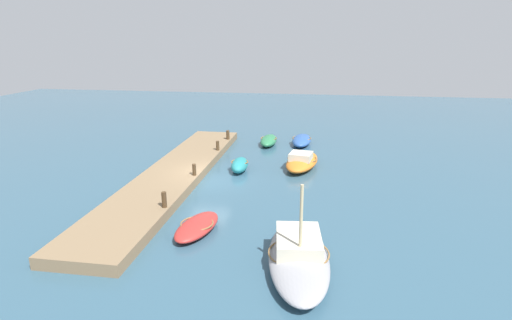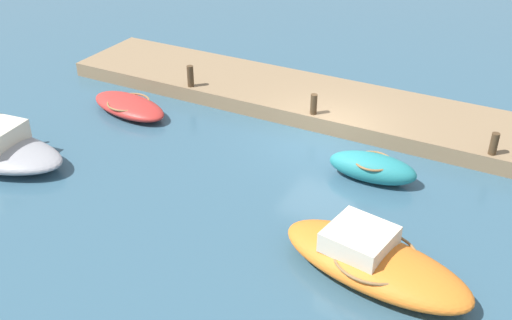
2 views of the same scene
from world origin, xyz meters
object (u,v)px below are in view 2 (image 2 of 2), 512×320
(dinghy_teal, at_px, (372,167))
(mooring_post_mid_east, at_px, (314,104))
(motorboat_orange, at_px, (373,260))
(rowboat_red, at_px, (129,106))
(mooring_post_east, at_px, (190,76))
(mooring_post_mid_west, at_px, (494,144))

(dinghy_teal, height_order, mooring_post_mid_east, mooring_post_mid_east)
(motorboat_orange, bearing_deg, mooring_post_mid_east, -46.70)
(mooring_post_mid_east, bearing_deg, rowboat_red, 18.06)
(rowboat_red, xyz_separation_m, motorboat_orange, (-10.61, 4.32, 0.18))
(motorboat_orange, xyz_separation_m, mooring_post_mid_east, (4.28, -6.38, 0.43))
(dinghy_teal, bearing_deg, mooring_post_east, -19.34)
(mooring_post_mid_east, relative_size, mooring_post_east, 0.89)
(rowboat_red, height_order, dinghy_teal, dinghy_teal)
(motorboat_orange, bearing_deg, mooring_post_mid_west, -94.63)
(dinghy_teal, bearing_deg, rowboat_red, -4.57)
(motorboat_orange, distance_m, mooring_post_mid_west, 6.59)
(rowboat_red, bearing_deg, mooring_post_east, -112.01)
(mooring_post_mid_west, xyz_separation_m, mooring_post_east, (10.88, 0.00, 0.05))
(rowboat_red, distance_m, mooring_post_east, 2.54)
(rowboat_red, xyz_separation_m, mooring_post_mid_east, (-6.33, -2.06, 0.61))
(mooring_post_mid_west, relative_size, mooring_post_mid_east, 0.98)
(rowboat_red, distance_m, dinghy_teal, 9.22)
(dinghy_teal, bearing_deg, motorboat_orange, 105.34)
(motorboat_orange, xyz_separation_m, mooring_post_east, (9.28, -6.38, 0.47))
(dinghy_teal, distance_m, motorboat_orange, 4.35)
(mooring_post_east, bearing_deg, rowboat_red, 57.18)
(rowboat_red, xyz_separation_m, mooring_post_east, (-1.33, -2.06, 0.66))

